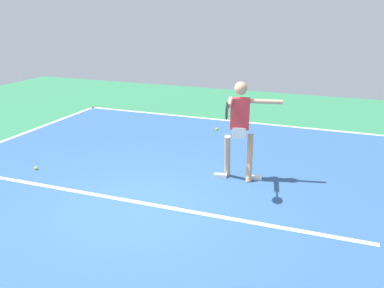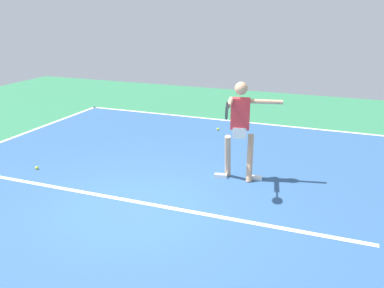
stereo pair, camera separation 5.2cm
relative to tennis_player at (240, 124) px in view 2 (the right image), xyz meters
name	(u,v)px [view 2 (the right image)]	position (x,y,z in m)	size (l,w,h in m)	color
ground_plane	(138,209)	(1.17, 1.81, -1.08)	(20.94, 20.94, 0.00)	#2D754C
court_surface	(138,209)	(1.17, 1.81, -1.08)	(9.66, 11.91, 0.00)	#2D5484
court_line_baseline_near	(238,121)	(1.17, -4.09, -1.08)	(9.66, 0.10, 0.01)	white
court_line_service	(144,203)	(1.17, 1.59, -1.08)	(7.24, 0.10, 0.01)	white
court_line_centre_mark	(236,123)	(1.17, -3.89, -1.08)	(0.10, 0.30, 0.01)	white
tennis_player	(240,124)	(0.00, 0.00, 0.00)	(1.19, 1.32, 1.87)	tan
tennis_ball_far_corner	(37,168)	(3.91, 0.99, -1.05)	(0.07, 0.07, 0.07)	#CCE033
tennis_ball_by_baseline	(218,129)	(1.41, -3.04, -1.05)	(0.07, 0.07, 0.07)	yellow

